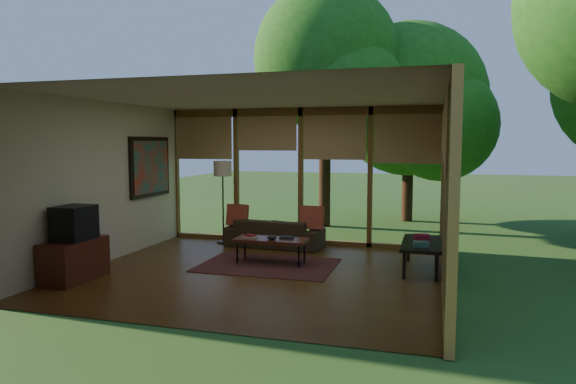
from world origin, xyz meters
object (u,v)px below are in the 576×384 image
(coffee_table, at_px, (271,241))
(side_console, at_px, (422,245))
(sofa, at_px, (275,233))
(television, at_px, (74,223))
(media_cabinet, at_px, (74,260))
(floor_lamp, at_px, (223,173))

(coffee_table, relative_size, side_console, 0.86)
(sofa, xyz_separation_m, television, (-2.06, -3.14, 0.58))
(television, bearing_deg, side_console, 22.49)
(media_cabinet, bearing_deg, floor_lamp, 73.51)
(floor_lamp, bearing_deg, media_cabinet, -106.49)
(floor_lamp, height_order, side_console, floor_lamp)
(sofa, height_order, media_cabinet, media_cabinet)
(sofa, relative_size, coffee_table, 1.55)
(sofa, xyz_separation_m, media_cabinet, (-2.08, -3.14, 0.03))
(television, distance_m, coffee_table, 3.04)
(television, height_order, floor_lamp, floor_lamp)
(media_cabinet, distance_m, television, 0.55)
(floor_lamp, relative_size, side_console, 1.18)
(sofa, height_order, floor_lamp, floor_lamp)
(media_cabinet, height_order, floor_lamp, floor_lamp)
(television, relative_size, coffee_table, 0.46)
(sofa, bearing_deg, television, 60.75)
(media_cabinet, distance_m, coffee_table, 3.03)
(sofa, bearing_deg, coffee_table, 109.07)
(media_cabinet, height_order, television, television)
(floor_lamp, bearing_deg, coffee_table, -44.52)
(media_cabinet, relative_size, coffee_table, 0.83)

